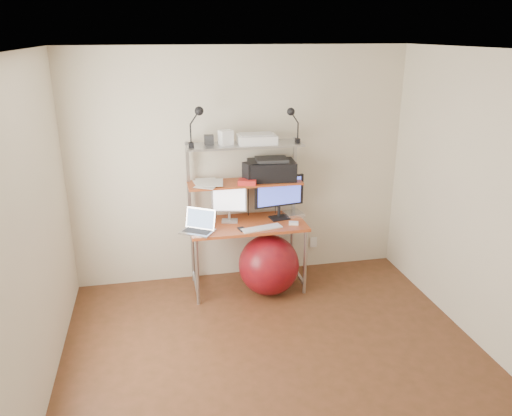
{
  "coord_description": "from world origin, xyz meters",
  "views": [
    {
      "loc": [
        -0.9,
        -3.31,
        2.62
      ],
      "look_at": [
        0.03,
        1.15,
        1.01
      ],
      "focal_mm": 35.0,
      "sensor_mm": 36.0,
      "label": 1
    }
  ],
  "objects_px": {
    "monitor_silver": "(229,202)",
    "laptop": "(199,227)",
    "monitor_black": "(279,194)",
    "printer": "(271,169)",
    "exercise_ball": "(269,265)"
  },
  "relations": [
    {
      "from": "monitor_silver",
      "to": "monitor_black",
      "type": "xyz_separation_m",
      "value": [
        0.53,
        -0.02,
        0.06
      ]
    },
    {
      "from": "monitor_silver",
      "to": "printer",
      "type": "distance_m",
      "value": 0.56
    },
    {
      "from": "exercise_ball",
      "to": "printer",
      "type": "bearing_deg",
      "value": 73.42
    },
    {
      "from": "monitor_silver",
      "to": "laptop",
      "type": "bearing_deg",
      "value": -136.89
    },
    {
      "from": "monitor_silver",
      "to": "exercise_ball",
      "type": "distance_m",
      "value": 0.78
    },
    {
      "from": "printer",
      "to": "exercise_ball",
      "type": "relative_size",
      "value": 0.79
    },
    {
      "from": "laptop",
      "to": "printer",
      "type": "height_order",
      "value": "printer"
    },
    {
      "from": "printer",
      "to": "exercise_ball",
      "type": "xyz_separation_m",
      "value": [
        -0.1,
        -0.33,
        -0.94
      ]
    },
    {
      "from": "monitor_black",
      "to": "laptop",
      "type": "bearing_deg",
      "value": -176.93
    },
    {
      "from": "monitor_black",
      "to": "printer",
      "type": "relative_size",
      "value": 1.08
    },
    {
      "from": "monitor_black",
      "to": "laptop",
      "type": "xyz_separation_m",
      "value": [
        -0.87,
        -0.19,
        -0.23
      ]
    },
    {
      "from": "laptop",
      "to": "printer",
      "type": "bearing_deg",
      "value": 51.35
    },
    {
      "from": "monitor_black",
      "to": "laptop",
      "type": "height_order",
      "value": "monitor_black"
    },
    {
      "from": "monitor_silver",
      "to": "printer",
      "type": "bearing_deg",
      "value": 19.51
    },
    {
      "from": "monitor_silver",
      "to": "laptop",
      "type": "xyz_separation_m",
      "value": [
        -0.34,
        -0.21,
        -0.17
      ]
    }
  ]
}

